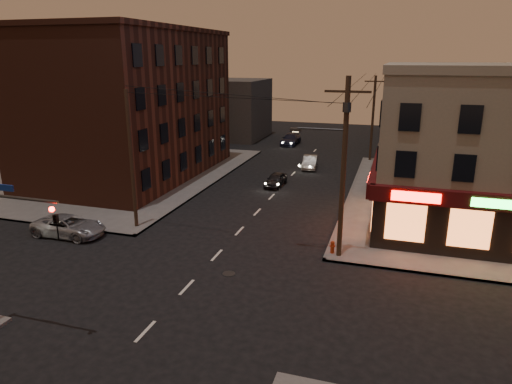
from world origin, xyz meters
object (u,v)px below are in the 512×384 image
at_px(sedan_mid, 310,162).
at_px(fire_hydrant, 332,246).
at_px(sedan_far, 291,139).
at_px(suv_cross, 69,226).
at_px(sedan_near, 276,180).

relative_size(sedan_mid, fire_hydrant, 5.23).
relative_size(sedan_far, fire_hydrant, 6.45).
distance_m(suv_cross, sedan_near, 18.04).
height_order(sedan_near, sedan_far, sedan_far).
bearing_deg(sedan_far, sedan_near, -79.95).
height_order(sedan_mid, fire_hydrant, sedan_mid).
distance_m(sedan_mid, sedan_far, 13.04).
relative_size(suv_cross, sedan_far, 0.98).
relative_size(sedan_near, sedan_mid, 0.88).
bearing_deg(sedan_near, fire_hydrant, -59.73).
distance_m(sedan_far, fire_hydrant, 34.38).
bearing_deg(sedan_near, sedan_far, 101.97).
distance_m(sedan_near, sedan_far, 19.91).
xyz_separation_m(sedan_mid, fire_hydrant, (5.26, -20.76, -0.09)).
bearing_deg(sedan_mid, sedan_far, 106.43).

